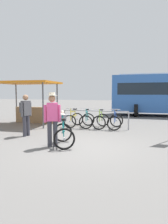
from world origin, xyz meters
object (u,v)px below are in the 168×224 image
racked_bike_teal (87,120)px  racked_bike_yellow (74,119)px  market_stall (31,99)px  racked_bike_blue (115,121)px  featured_bicycle (63,130)px  racked_bike_lime (101,121)px  pedestrian_with_backpack (26,112)px  person_with_featured_bike (52,117)px

racked_bike_teal → racked_bike_yellow: bearing=-177.1°
racked_bike_teal → market_stall: size_ratio=0.37×
racked_bike_blue → featured_bicycle: size_ratio=0.92×
racked_bike_lime → market_stall: 4.13m
racked_bike_yellow → pedestrian_with_backpack: bearing=-109.5°
racked_bike_yellow → racked_bike_lime: (1.40, 0.07, 0.00)m
person_with_featured_bike → racked_bike_lime: bearing=81.3°
racked_bike_lime → featured_bicycle: featured_bicycle is taller
person_with_featured_bike → racked_bike_yellow: bearing=102.1°
racked_bike_teal → person_with_featured_bike: bearing=-88.3°
person_with_featured_bike → featured_bicycle: bearing=54.6°
racked_bike_teal → racked_bike_blue: (1.40, 0.07, 0.00)m
racked_bike_teal → person_with_featured_bike: size_ratio=0.70×
featured_bicycle → person_with_featured_bike: 0.61m
racked_bike_teal → pedestrian_with_backpack: (-1.65, -2.73, 0.57)m
racked_bike_yellow → market_stall: size_ratio=0.33×
racked_bike_lime → market_stall: bearing=178.2°
person_with_featured_bike → market_stall: (-3.41, 3.97, 0.45)m
racked_bike_blue → person_with_featured_bike: size_ratio=0.67×
featured_bicycle → market_stall: 5.23m
racked_bike_teal → racked_bike_lime: bearing=2.9°
racked_bike_yellow → racked_bike_lime: same height
racked_bike_teal → market_stall: market_stall is taller
racked_bike_yellow → racked_bike_teal: bearing=2.9°
racked_bike_yellow → market_stall: bearing=175.7°
person_with_featured_bike → pedestrian_with_backpack: (-1.76, 1.08, -0.01)m
racked_bike_yellow → market_stall: 2.80m
racked_bike_lime → featured_bicycle: (-0.36, -3.53, 0.12)m
person_with_featured_bike → racked_bike_blue: bearing=71.7°
racked_bike_yellow → pedestrian_with_backpack: pedestrian_with_backpack is taller
racked_bike_blue → featured_bicycle: (-1.06, -3.56, 0.12)m
racked_bike_lime → market_stall: size_ratio=0.34×
racked_bike_yellow → racked_bike_blue: (2.10, 0.11, 0.00)m
racked_bike_yellow → racked_bike_blue: bearing=2.9°
racked_bike_lime → racked_bike_blue: (0.70, 0.04, 0.00)m
person_with_featured_bike → pedestrian_with_backpack: size_ratio=1.05×
racked_bike_yellow → person_with_featured_bike: 3.90m
racked_bike_blue → market_stall: (-4.70, 0.09, 1.03)m
market_stall → racked_bike_teal: bearing=-2.8°
racked_bike_yellow → racked_bike_teal: (0.70, 0.04, -0.00)m
racked_bike_blue → market_stall: market_stall is taller
racked_bike_yellow → person_with_featured_bike: person_with_featured_bike is taller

